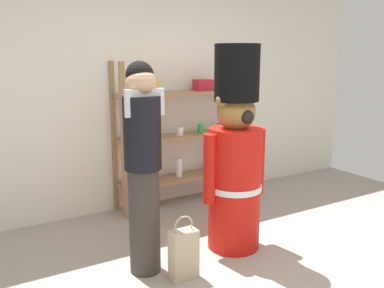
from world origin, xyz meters
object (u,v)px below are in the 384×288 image
Objects in this scene: merchandise_shelf at (179,133)px; person_shopper at (143,162)px; teddy_bear_guard at (235,159)px; shopping_bag at (184,254)px.

person_shopper reaches higher than merchandise_shelf.
merchandise_shelf is at bearing 83.91° from teddy_bear_guard.
teddy_bear_guard is 3.49× the size of shopping_bag.
merchandise_shelf is 0.99× the size of person_shopper.
merchandise_shelf is 3.19× the size of shopping_bag.
merchandise_shelf is 1.27m from teddy_bear_guard.
shopping_bag is at bearing -159.16° from teddy_bear_guard.
teddy_bear_guard is at bearing 20.84° from shopping_bag.
person_shopper is 3.24× the size of shopping_bag.
merchandise_shelf is 0.91× the size of teddy_bear_guard.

